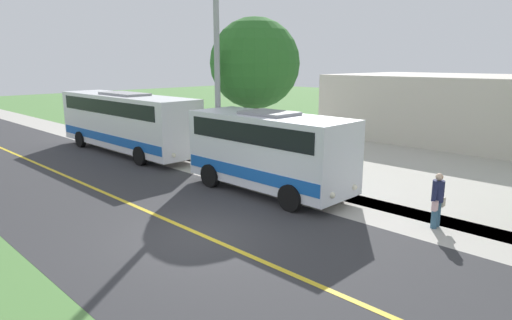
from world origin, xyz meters
The scene contains 11 objects.
ground_plane centered at (0.00, 0.00, 0.00)m, with size 120.00×120.00×0.00m, color #548442.
road_surface centered at (0.00, 0.00, 0.00)m, with size 8.00×100.00×0.01m, color #333335.
sidewalk centered at (-5.20, 0.00, 0.00)m, with size 2.40×100.00×0.01m, color #B2ADA3.
parking_lot_surface centered at (-12.40, 3.00, 0.00)m, with size 14.00×36.00×0.01m, color #B2ADA3.
road_centre_line centered at (0.00, 0.00, 0.01)m, with size 0.16×100.00×0.00m, color gold.
shuttle_bus_front centered at (-4.45, -1.55, 1.65)m, with size 2.55×6.66×3.01m.
transit_bus_rear centered at (-4.46, -11.91, 1.74)m, with size 2.57×10.41×3.18m.
pedestrian_with_bags centered at (-5.21, 4.44, 0.88)m, with size 0.72×0.34×1.64m.
street_light_pole centered at (-4.87, -5.04, 4.27)m, with size 1.97×0.24×7.73m.
tree_curbside centered at (-7.40, -5.20, 4.67)m, with size 4.12×4.12×6.75m.
commercial_building centered at (-21.40, 0.34, 1.97)m, with size 10.00×17.04×3.94m, color beige.
Camera 1 is at (7.13, 9.20, 4.77)m, focal length 30.71 mm.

